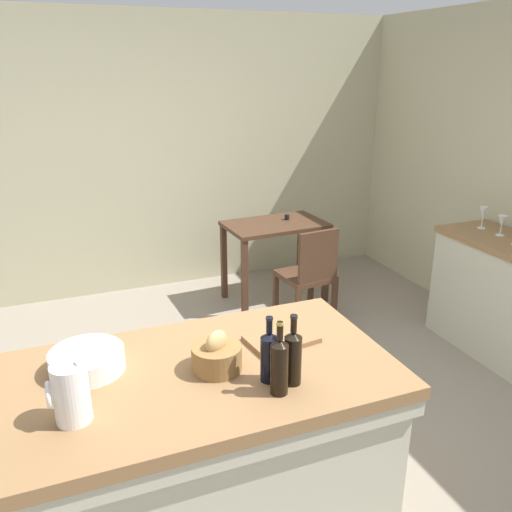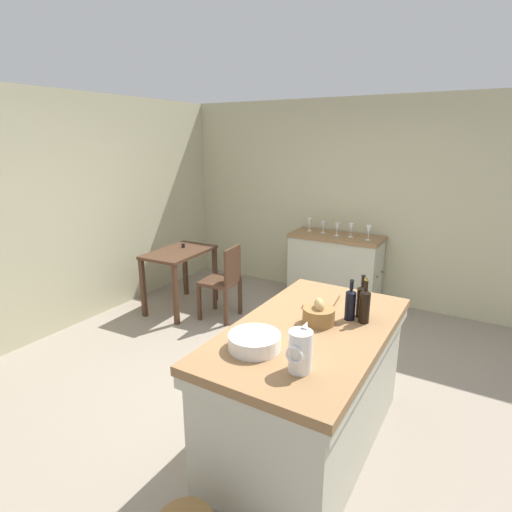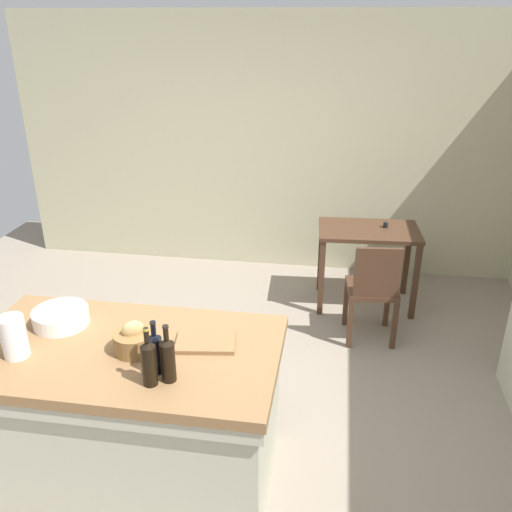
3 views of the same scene
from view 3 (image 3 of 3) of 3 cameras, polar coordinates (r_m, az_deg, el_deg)
ground_plane at (r=3.88m, az=-4.16°, el=-16.50°), size 6.76×6.76×0.00m
wall_back at (r=5.64m, az=1.41°, el=11.55°), size 5.32×0.12×2.60m
island_table at (r=3.25m, az=-13.21°, el=-15.52°), size 1.68×0.94×0.90m
writing_desk at (r=5.03m, az=11.80°, el=1.50°), size 0.93×0.61×0.81m
wooden_chair at (r=4.50m, az=12.30°, el=-3.39°), size 0.44×0.44×0.90m
pitcher at (r=3.05m, az=-24.33°, el=-7.76°), size 0.17×0.13×0.27m
wash_bowl at (r=3.29m, az=-19.98°, el=-6.10°), size 0.31×0.31×0.09m
bread_basket at (r=2.92m, az=-12.80°, el=-8.71°), size 0.22×0.22×0.18m
cutting_board at (r=2.95m, az=-5.34°, el=-9.09°), size 0.35×0.25×0.02m
wine_bottle_dark at (r=2.65m, az=-9.33°, el=-10.67°), size 0.07×0.07×0.31m
wine_bottle_amber at (r=2.72m, az=-10.63°, el=-9.97°), size 0.07×0.07×0.29m
wine_bottle_green at (r=2.64m, az=-11.29°, el=-10.95°), size 0.07×0.07×0.31m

